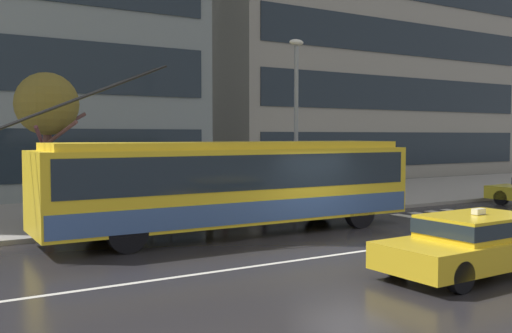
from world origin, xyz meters
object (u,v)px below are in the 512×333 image
object	(u,v)px
trolleybus	(236,183)
pedestrian_approaching_curb	(207,170)
taxi_oncoming_near	(475,241)
pedestrian_at_shelter	(265,167)
street_lamp	(296,109)
bus_shelter	(111,164)
pedestrian_walking_past	(149,173)
street_tree_bare	(47,106)
pedestrian_waiting_by_pole	(225,167)

from	to	relation	value
trolleybus	pedestrian_approaching_curb	world-z (taller)	trolleybus
taxi_oncoming_near	pedestrian_at_shelter	bearing A→B (deg)	81.99
pedestrian_at_shelter	street_lamp	distance (m)	2.52
taxi_oncoming_near	bus_shelter	size ratio (longest dim) A/B	1.25
pedestrian_walking_past	pedestrian_approaching_curb	bearing A→B (deg)	-51.01
pedestrian_at_shelter	pedestrian_approaching_curb	xyz separation A→B (m)	(-3.25, -1.57, 0.04)
pedestrian_walking_past	street_tree_bare	distance (m)	3.96
taxi_oncoming_near	pedestrian_approaching_curb	bearing A→B (deg)	100.80
pedestrian_walking_past	street_tree_bare	bearing A→B (deg)	164.17
taxi_oncoming_near	pedestrian_walking_past	world-z (taller)	pedestrian_walking_past
pedestrian_at_shelter	street_tree_bare	xyz separation A→B (m)	(-7.78, 1.04, 2.16)
bus_shelter	pedestrian_waiting_by_pole	xyz separation A→B (m)	(4.64, 0.87, -0.28)
trolleybus	street_tree_bare	distance (m)	6.89
pedestrian_approaching_curb	street_tree_bare	xyz separation A→B (m)	(-4.53, 2.61, 2.12)
pedestrian_at_shelter	street_lamp	world-z (taller)	street_lamp
trolleybus	street_lamp	size ratio (longest dim) A/B	2.05
pedestrian_waiting_by_pole	street_tree_bare	world-z (taller)	street_tree_bare
pedestrian_walking_past	street_tree_bare	world-z (taller)	street_tree_bare
street_lamp	street_tree_bare	distance (m)	8.79
bus_shelter	pedestrian_waiting_by_pole	bearing A→B (deg)	10.59
bus_shelter	pedestrian_waiting_by_pole	world-z (taller)	bus_shelter
trolleybus	pedestrian_at_shelter	xyz separation A→B (m)	(3.37, 3.69, 0.22)
pedestrian_walking_past	pedestrian_waiting_by_pole	world-z (taller)	pedestrian_waiting_by_pole
pedestrian_waiting_by_pole	street_tree_bare	distance (m)	6.65
trolleybus	taxi_oncoming_near	xyz separation A→B (m)	(1.86, -7.02, -0.83)
pedestrian_approaching_curb	street_lamp	size ratio (longest dim) A/B	0.32
bus_shelter	pedestrian_waiting_by_pole	distance (m)	4.73
pedestrian_waiting_by_pole	pedestrian_approaching_curb	bearing A→B (deg)	-131.61
taxi_oncoming_near	pedestrian_approaching_curb	distance (m)	9.37
trolleybus	pedestrian_approaching_curb	xyz separation A→B (m)	(0.12, 2.12, 0.27)
taxi_oncoming_near	pedestrian_approaching_curb	world-z (taller)	pedestrian_approaching_curb
trolleybus	street_tree_bare	size ratio (longest dim) A/B	2.69
pedestrian_at_shelter	pedestrian_waiting_by_pole	world-z (taller)	pedestrian_waiting_by_pole
pedestrian_walking_past	pedestrian_waiting_by_pole	bearing A→B (deg)	4.09
street_lamp	trolleybus	bearing A→B (deg)	-146.87
bus_shelter	pedestrian_approaching_curb	distance (m)	3.12
pedestrian_at_shelter	street_lamp	size ratio (longest dim) A/B	0.31
trolleybus	street_lamp	bearing A→B (deg)	33.13
pedestrian_waiting_by_pole	street_lamp	xyz separation A→B (m)	(2.30, -1.36, 2.18)
pedestrian_at_shelter	pedestrian_approaching_curb	distance (m)	3.61
bus_shelter	pedestrian_approaching_curb	size ratio (longest dim) A/B	1.75
street_lamp	taxi_oncoming_near	bearing A→B (deg)	-103.18
trolleybus	pedestrian_at_shelter	bearing A→B (deg)	47.60
pedestrian_walking_past	street_tree_bare	size ratio (longest dim) A/B	0.40
trolleybus	pedestrian_waiting_by_pole	size ratio (longest dim) A/B	6.52
trolleybus	bus_shelter	size ratio (longest dim) A/B	3.71
pedestrian_approaching_curb	street_tree_bare	size ratio (longest dim) A/B	0.41
pedestrian_at_shelter	street_lamp	xyz separation A→B (m)	(0.77, -0.99, 2.19)
taxi_oncoming_near	pedestrian_walking_past	distance (m)	11.35
pedestrian_at_shelter	street_tree_bare	bearing A→B (deg)	172.39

